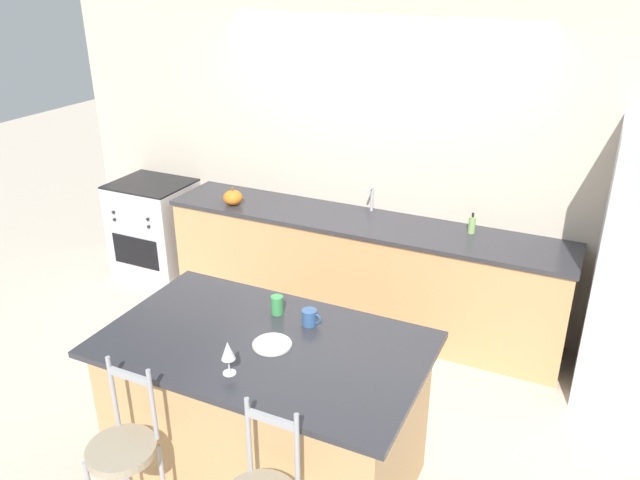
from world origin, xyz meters
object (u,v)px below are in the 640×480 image
at_px(tumbler_cup, 277,305).
at_px(pumpkin_decoration, 233,198).
at_px(oven_range, 156,228).
at_px(bar_stool_near, 125,465).
at_px(coffee_mug, 310,317).
at_px(dinner_plate, 272,344).
at_px(wine_glass, 228,351).
at_px(soap_bottle, 472,225).

relative_size(tumbler_cup, pumpkin_decoration, 0.68).
bearing_deg(pumpkin_decoration, oven_range, 172.10).
relative_size(oven_range, tumbler_cup, 8.35).
height_order(oven_range, pumpkin_decoration, pumpkin_decoration).
distance_m(bar_stool_near, coffee_mug, 1.23).
bearing_deg(coffee_mug, bar_stool_near, -118.40).
bearing_deg(tumbler_cup, dinner_plate, -65.98).
height_order(wine_glass, coffee_mug, wine_glass).
height_order(dinner_plate, tumbler_cup, tumbler_cup).
xyz_separation_m(wine_glass, pumpkin_decoration, (-1.31, 2.09, -0.09)).
height_order(coffee_mug, soap_bottle, soap_bottle).
bearing_deg(soap_bottle, pumpkin_decoration, -172.56).
xyz_separation_m(tumbler_cup, soap_bottle, (0.76, 1.73, -0.01)).
distance_m(pumpkin_decoration, soap_bottle, 2.03).
height_order(bar_stool_near, soap_bottle, soap_bottle).
distance_m(coffee_mug, pumpkin_decoration, 2.10).
distance_m(oven_range, wine_glass, 3.29).
bearing_deg(wine_glass, soap_bottle, 73.50).
height_order(coffee_mug, pumpkin_decoration, pumpkin_decoration).
bearing_deg(coffee_mug, pumpkin_decoration, 134.48).
relative_size(wine_glass, tumbler_cup, 1.66).
bearing_deg(soap_bottle, tumbler_cup, -113.75).
bearing_deg(soap_bottle, coffee_mug, -106.87).
bearing_deg(dinner_plate, pumpkin_decoration, 127.84).
bearing_deg(pumpkin_decoration, dinner_plate, -52.16).
distance_m(oven_range, soap_bottle, 3.08).
xyz_separation_m(dinner_plate, wine_glass, (-0.07, -0.31, 0.12)).
height_order(oven_range, bar_stool_near, bar_stool_near).
relative_size(bar_stool_near, pumpkin_decoration, 6.53).
bearing_deg(bar_stool_near, soap_bottle, 68.72).
bearing_deg(tumbler_cup, wine_glass, -84.04).
bearing_deg(oven_range, wine_glass, -43.84).
bearing_deg(pumpkin_decoration, coffee_mug, -45.52).
height_order(oven_range, wine_glass, wine_glass).
relative_size(oven_range, wine_glass, 5.03).
height_order(pumpkin_decoration, soap_bottle, soap_bottle).
xyz_separation_m(oven_range, soap_bottle, (3.03, 0.12, 0.53)).
xyz_separation_m(wine_glass, coffee_mug, (0.16, 0.59, -0.09)).
distance_m(wine_glass, coffee_mug, 0.62).
bearing_deg(bar_stool_near, tumbler_cup, 73.03).
xyz_separation_m(pumpkin_decoration, soap_bottle, (2.01, 0.26, 0.00)).
xyz_separation_m(dinner_plate, tumbler_cup, (-0.14, 0.31, 0.05)).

